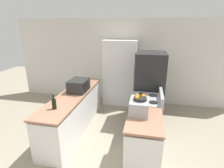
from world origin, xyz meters
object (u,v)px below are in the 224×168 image
(wine_bottle, at_px, (54,104))
(fruit_bowl, at_px, (140,98))
(pantry_cabinet, at_px, (120,73))
(stove, at_px, (146,117))
(refrigerator, at_px, (149,87))
(toaster_oven, at_px, (139,107))
(microwave, at_px, (79,85))

(wine_bottle, xyz_separation_m, fruit_bowl, (1.55, 0.15, 0.18))
(pantry_cabinet, bearing_deg, wine_bottle, -108.55)
(stove, height_order, wine_bottle, wine_bottle)
(pantry_cabinet, height_order, fruit_bowl, pantry_cabinet)
(stove, bearing_deg, fruit_bowl, -100.16)
(refrigerator, bearing_deg, wine_bottle, -135.81)
(refrigerator, distance_m, toaster_oven, 1.53)
(pantry_cabinet, distance_m, wine_bottle, 2.59)
(wine_bottle, bearing_deg, refrigerator, 44.19)
(microwave, xyz_separation_m, fruit_bowl, (1.46, -0.82, 0.15))
(toaster_oven, distance_m, fruit_bowl, 0.16)
(pantry_cabinet, height_order, refrigerator, pantry_cabinet)
(refrigerator, distance_m, microwave, 1.78)
(refrigerator, height_order, fruit_bowl, refrigerator)
(stove, relative_size, fruit_bowl, 4.69)
(fruit_bowl, bearing_deg, microwave, 150.80)
(stove, height_order, fruit_bowl, fruit_bowl)
(pantry_cabinet, xyz_separation_m, stove, (0.85, -1.61, -0.53))
(pantry_cabinet, distance_m, toaster_oven, 2.41)
(stove, relative_size, wine_bottle, 3.81)
(toaster_oven, bearing_deg, wine_bottle, -174.32)
(refrigerator, height_order, wine_bottle, refrigerator)
(microwave, bearing_deg, toaster_oven, -29.35)
(stove, distance_m, toaster_oven, 0.91)
(stove, xyz_separation_m, fruit_bowl, (-0.12, -0.69, 0.73))
(stove, xyz_separation_m, refrigerator, (0.04, 0.83, 0.42))
(stove, distance_m, fruit_bowl, 1.02)
(pantry_cabinet, relative_size, fruit_bowl, 8.72)
(refrigerator, distance_m, fruit_bowl, 1.56)
(pantry_cabinet, bearing_deg, stove, -62.08)
(microwave, height_order, fruit_bowl, fruit_bowl)
(microwave, xyz_separation_m, toaster_oven, (1.45, -0.82, -0.01))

